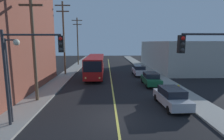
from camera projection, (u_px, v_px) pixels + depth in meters
ground_plane at (117, 119)px, 12.43m from camera, size 120.00×120.00×0.00m
sidewalk_left at (54, 85)px, 22.03m from camera, size 2.50×90.00×0.15m
sidewalk_right at (168, 84)px, 22.54m from camera, size 2.50×90.00×0.15m
lane_stripe_center at (111, 77)px, 27.23m from camera, size 0.16×60.00×0.01m
building_right_warehouse at (180, 55)px, 35.95m from camera, size 12.00×19.71×5.57m
city_bus at (95, 65)px, 28.10m from camera, size 2.58×12.16×3.20m
parked_car_silver at (171, 97)px, 14.78m from camera, size 1.97×4.47×1.62m
parked_car_green at (151, 79)px, 22.16m from camera, size 1.89×4.44×1.62m
parked_car_white at (139, 70)px, 28.87m from camera, size 1.86×4.42×1.62m
utility_pole_near at (33, 40)px, 15.29m from camera, size 2.40×0.28×9.87m
utility_pole_mid at (64, 36)px, 28.15m from camera, size 2.40×0.28×11.56m
utility_pole_far at (78, 39)px, 40.74m from camera, size 2.40×0.28×10.80m
traffic_signal_left_corner at (30, 60)px, 10.72m from camera, size 3.75×0.48×6.00m
traffic_signal_right_corner at (214, 62)px, 9.98m from camera, size 3.75×0.48×6.00m
street_lamp_left at (11, 69)px, 11.20m from camera, size 0.98×0.40×5.50m
fire_hydrant at (178, 89)px, 18.44m from camera, size 0.44×0.26×0.84m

